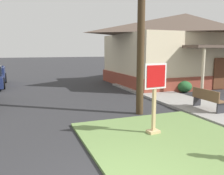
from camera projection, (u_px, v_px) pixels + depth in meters
name	position (u px, v px, depth m)	size (l,w,h in m)	color
grass_corner_patch	(169.00, 141.00, 6.61)	(4.55, 4.87, 0.08)	#668447
sidewalk_strip	(188.00, 104.00, 11.10)	(2.20, 14.17, 0.12)	gray
stop_sign	(154.00, 100.00, 6.97)	(0.74, 0.31, 2.10)	tan
manhole_cover	(94.00, 131.00, 7.52)	(0.70, 0.70, 0.02)	black
street_bench	(207.00, 98.00, 9.71)	(0.42, 1.51, 0.85)	brown
corner_house	(184.00, 48.00, 18.27)	(11.38, 8.88, 5.28)	brown
shrub_near_porch	(184.00, 87.00, 14.36)	(0.93, 0.93, 0.70)	#255B2D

